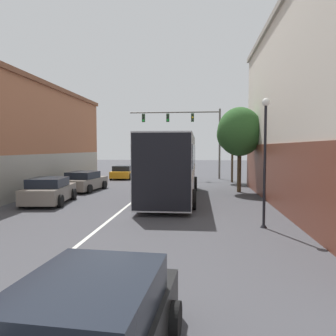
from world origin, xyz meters
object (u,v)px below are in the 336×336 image
at_px(parked_car_left_mid, 49,191).
at_px(traffic_signal_gantry, 190,127).
at_px(parked_car_left_far, 123,172).
at_px(parked_car_left_near, 84,182).
at_px(street_tree_near, 240,132).
at_px(street_tree_far, 233,135).
at_px(bus, 172,164).
at_px(street_lamp, 265,158).

distance_m(parked_car_left_mid, traffic_signal_gantry, 17.27).
bearing_deg(parked_car_left_far, parked_car_left_near, 174.33).
relative_size(parked_car_left_mid, traffic_signal_gantry, 0.47).
bearing_deg(street_tree_near, parked_car_left_near, -177.89).
bearing_deg(street_tree_far, parked_car_left_near, -148.22).
xyz_separation_m(bus, parked_car_left_near, (-6.39, 2.86, -1.42)).
bearing_deg(bus, parked_car_left_mid, 110.58).
height_order(parked_car_left_far, traffic_signal_gantry, traffic_signal_gantry).
bearing_deg(street_lamp, street_tree_far, 88.60).
bearing_deg(parked_car_left_mid, parked_car_left_far, -8.79).
bearing_deg(parked_car_left_far, street_tree_far, -107.27).
bearing_deg(street_tree_far, bus, -114.91).
relative_size(traffic_signal_gantry, street_tree_far, 1.56).
height_order(parked_car_left_mid, street_tree_near, street_tree_near).
xyz_separation_m(street_lamp, street_tree_far, (0.40, 16.37, 1.53)).
bearing_deg(parked_car_left_far, parked_car_left_mid, 175.50).
bearing_deg(parked_car_left_near, street_tree_near, -81.74).
height_order(parked_car_left_near, street_tree_near, street_tree_near).
xyz_separation_m(parked_car_left_far, street_tree_near, (10.14, -9.07, 3.45)).
xyz_separation_m(bus, street_tree_near, (4.31, 3.26, 1.99)).
bearing_deg(parked_car_left_mid, bus, -75.81).
relative_size(parked_car_left_far, street_tree_near, 0.80).
distance_m(parked_car_left_near, parked_car_left_far, 9.48).
bearing_deg(bus, traffic_signal_gantry, -3.08).
relative_size(parked_car_left_near, street_lamp, 0.87).
bearing_deg(parked_car_left_far, bus, -156.98).
height_order(bus, parked_car_left_far, bus).
bearing_deg(street_tree_near, parked_car_left_mid, -152.01).
bearing_deg(parked_car_left_near, bus, -107.98).
xyz_separation_m(parked_car_left_near, parked_car_left_mid, (-0.01, -5.29, 0.03)).
height_order(parked_car_left_near, parked_car_left_far, parked_car_left_near).
height_order(bus, traffic_signal_gantry, traffic_signal_gantry).
distance_m(traffic_signal_gantry, street_lamp, 19.96).
bearing_deg(parked_car_left_near, street_tree_far, -52.07).
distance_m(street_lamp, street_tree_near, 10.15).
distance_m(bus, street_tree_near, 5.75).
bearing_deg(traffic_signal_gantry, parked_car_left_mid, -114.89).
relative_size(parked_car_left_far, street_lamp, 0.95).
bearing_deg(bus, street_lamp, -149.44).
height_order(traffic_signal_gantry, street_tree_far, traffic_signal_gantry).
bearing_deg(street_tree_near, street_lamp, -91.48).
bearing_deg(traffic_signal_gantry, street_lamp, -80.08).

